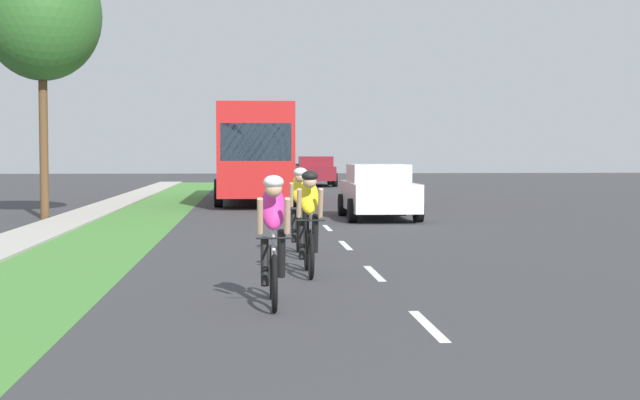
# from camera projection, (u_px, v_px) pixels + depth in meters

# --- Properties ---
(ground_plane) EXTENTS (120.00, 120.00, 0.00)m
(ground_plane) POSITION_uv_depth(u_px,v_px,m) (326.00, 227.00, 23.08)
(ground_plane) COLOR #38383A
(grass_verge) EXTENTS (2.28, 70.00, 0.01)m
(grass_verge) POSITION_uv_depth(u_px,v_px,m) (126.00, 228.00, 22.72)
(grass_verge) COLOR #478438
(grass_verge) RESTS_ON ground_plane
(sidewalk_concrete) EXTENTS (1.36, 70.00, 0.10)m
(sidewalk_concrete) POSITION_uv_depth(u_px,v_px,m) (50.00, 228.00, 22.58)
(sidewalk_concrete) COLOR #B2ADA3
(sidewalk_concrete) RESTS_ON ground_plane
(lane_markings_center) EXTENTS (0.12, 53.49, 0.01)m
(lane_markings_center) POSITION_uv_depth(u_px,v_px,m) (315.00, 216.00, 27.07)
(lane_markings_center) COLOR white
(lane_markings_center) RESTS_ON ground_plane
(cyclist_lead) EXTENTS (0.42, 1.72, 1.58)m
(cyclist_lead) POSITION_uv_depth(u_px,v_px,m) (273.00, 239.00, 11.16)
(cyclist_lead) COLOR black
(cyclist_lead) RESTS_ON ground_plane
(cyclist_trailing) EXTENTS (0.42, 1.72, 1.58)m
(cyclist_trailing) POSITION_uv_depth(u_px,v_px,m) (309.00, 221.00, 13.97)
(cyclist_trailing) COLOR black
(cyclist_trailing) RESTS_ON ground_plane
(cyclist_distant) EXTENTS (0.42, 1.72, 1.58)m
(cyclist_distant) POSITION_uv_depth(u_px,v_px,m) (300.00, 210.00, 16.67)
(cyclist_distant) COLOR black
(cyclist_distant) RESTS_ON ground_plane
(sedan_white) EXTENTS (1.98, 4.30, 1.52)m
(sedan_white) POSITION_uv_depth(u_px,v_px,m) (378.00, 191.00, 25.91)
(sedan_white) COLOR silver
(sedan_white) RESTS_ON ground_plane
(bus_red) EXTENTS (2.78, 11.60, 3.48)m
(bus_red) POSITION_uv_depth(u_px,v_px,m) (255.00, 149.00, 35.14)
(bus_red) COLOR red
(bus_red) RESTS_ON ground_plane
(pickup_maroon) EXTENTS (2.22, 5.10, 1.64)m
(pickup_maroon) POSITION_uv_depth(u_px,v_px,m) (315.00, 171.00, 51.56)
(pickup_maroon) COLOR maroon
(pickup_maroon) RESTS_ON ground_plane
(street_tree_near) EXTENTS (3.26, 3.26, 7.41)m
(street_tree_near) POSITION_uv_depth(u_px,v_px,m) (42.00, 16.00, 25.55)
(street_tree_near) COLOR brown
(street_tree_near) RESTS_ON ground_plane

